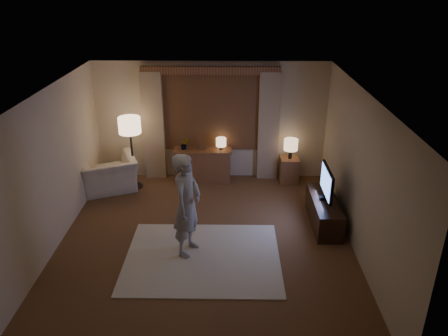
{
  "coord_description": "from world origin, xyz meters",
  "views": [
    {
      "loc": [
        0.43,
        -6.34,
        4.24
      ],
      "look_at": [
        0.32,
        0.6,
        1.14
      ],
      "focal_mm": 35.0,
      "sensor_mm": 36.0,
      "label": 1
    }
  ],
  "objects_px": {
    "armchair": "(109,174)",
    "tv_stand": "(324,212)",
    "sideboard": "(203,166)",
    "side_table": "(289,170)",
    "person": "(187,205)"
  },
  "relations": [
    {
      "from": "armchair",
      "to": "tv_stand",
      "type": "height_order",
      "value": "armchair"
    },
    {
      "from": "person",
      "to": "armchair",
      "type": "bearing_deg",
      "value": 59.68
    },
    {
      "from": "sideboard",
      "to": "armchair",
      "type": "xyz_separation_m",
      "value": [
        -1.97,
        -0.5,
        0.01
      ]
    },
    {
      "from": "sideboard",
      "to": "side_table",
      "type": "xyz_separation_m",
      "value": [
        1.9,
        -0.05,
        -0.07
      ]
    },
    {
      "from": "sideboard",
      "to": "armchair",
      "type": "height_order",
      "value": "armchair"
    },
    {
      "from": "armchair",
      "to": "side_table",
      "type": "height_order",
      "value": "armchair"
    },
    {
      "from": "sideboard",
      "to": "person",
      "type": "xyz_separation_m",
      "value": [
        -0.08,
        -2.77,
        0.54
      ]
    },
    {
      "from": "armchair",
      "to": "person",
      "type": "bearing_deg",
      "value": 106.94
    },
    {
      "from": "sideboard",
      "to": "person",
      "type": "distance_m",
      "value": 2.82
    },
    {
      "from": "armchair",
      "to": "tv_stand",
      "type": "relative_size",
      "value": 0.8
    },
    {
      "from": "armchair",
      "to": "side_table",
      "type": "bearing_deg",
      "value": 163.76
    },
    {
      "from": "armchair",
      "to": "person",
      "type": "distance_m",
      "value": 3.0
    },
    {
      "from": "side_table",
      "to": "person",
      "type": "distance_m",
      "value": 3.42
    },
    {
      "from": "armchair",
      "to": "tv_stand",
      "type": "distance_m",
      "value": 4.5
    },
    {
      "from": "side_table",
      "to": "sideboard",
      "type": "bearing_deg",
      "value": 178.5
    }
  ]
}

